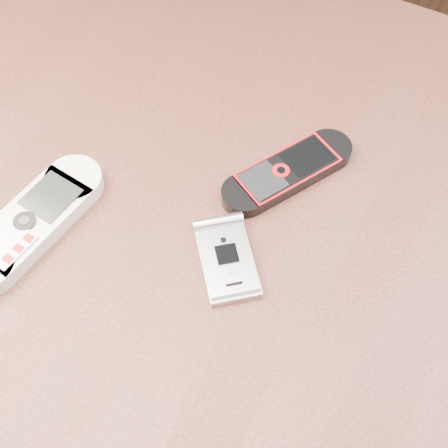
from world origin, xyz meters
TOP-DOWN VIEW (x-y plane):
  - ground at (0.00, 0.00)m, footprint 4.00×4.00m
  - table at (0.00, 0.00)m, footprint 1.20×0.80m
  - nokia_white at (-0.15, -0.08)m, footprint 0.07×0.17m
  - nokia_black_red at (0.03, 0.09)m, footprint 0.11×0.15m
  - motorola_razr at (0.03, -0.03)m, footprint 0.09×0.10m

SIDE VIEW (x-z plane):
  - ground at x=0.00m, z-range 0.00..0.00m
  - table at x=0.00m, z-range 0.27..1.02m
  - motorola_razr at x=0.03m, z-range 0.75..0.76m
  - nokia_black_red at x=0.03m, z-range 0.75..0.76m
  - nokia_white at x=-0.15m, z-range 0.75..0.77m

